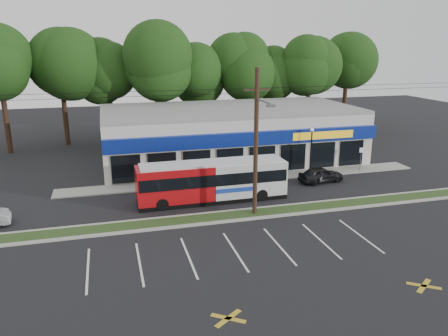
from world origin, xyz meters
TOP-DOWN VIEW (x-y plane):
  - ground at (0.00, 0.00)m, footprint 120.00×120.00m
  - grass_strip at (0.00, 1.00)m, footprint 40.00×1.60m
  - curb_south at (0.00, 0.15)m, footprint 40.00×0.25m
  - curb_north at (0.00, 1.85)m, footprint 40.00×0.25m
  - sidewalk at (5.00, 9.00)m, footprint 32.00×2.20m
  - strip_mall at (5.50, 15.91)m, footprint 25.00×12.55m
  - utility_pole at (2.83, 0.93)m, footprint 50.00×2.77m
  - lamp_post at (11.00, 8.80)m, footprint 0.30×0.30m
  - sign_post at (16.00, 8.57)m, footprint 0.45×0.10m
  - tree_line at (4.00, 26.00)m, footprint 46.76×6.76m
  - metrobus at (0.84, 4.50)m, footprint 11.28×2.46m
  - car_dark at (10.86, 6.44)m, footprint 4.07×2.04m
  - pedestrian_a at (2.00, 8.50)m, footprint 0.77×0.63m
  - pedestrian_b at (3.37, 6.00)m, footprint 0.79×0.66m

SIDE VIEW (x-z plane):
  - ground at x=0.00m, z-range 0.00..0.00m
  - sidewalk at x=5.00m, z-range 0.00..0.10m
  - grass_strip at x=0.00m, z-range 0.00..0.12m
  - curb_south at x=0.00m, z-range 0.00..0.14m
  - curb_north at x=0.00m, z-range 0.00..0.14m
  - car_dark at x=10.86m, z-range 0.00..1.33m
  - pedestrian_b at x=3.37m, z-range 0.00..1.49m
  - pedestrian_a at x=2.00m, z-range 0.00..1.83m
  - sign_post at x=16.00m, z-range 0.44..2.67m
  - metrobus at x=0.84m, z-range 0.09..3.12m
  - strip_mall at x=5.50m, z-range 0.00..5.30m
  - lamp_post at x=11.00m, z-range 0.55..4.80m
  - utility_pole at x=2.83m, z-range 0.41..10.41m
  - tree_line at x=4.00m, z-range 2.50..14.33m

